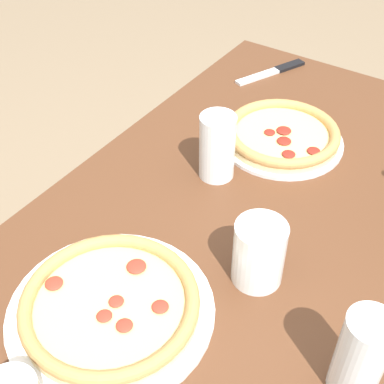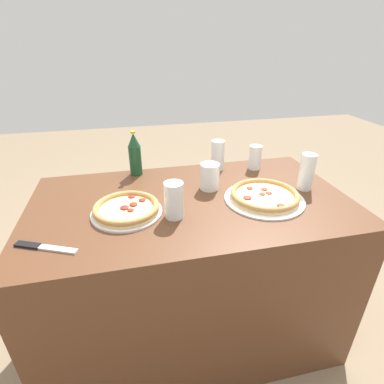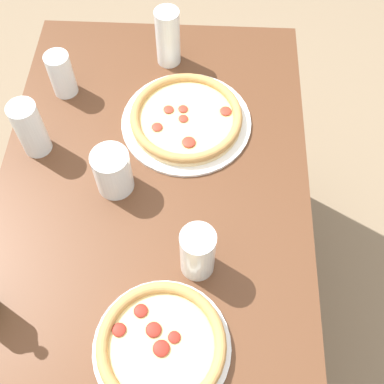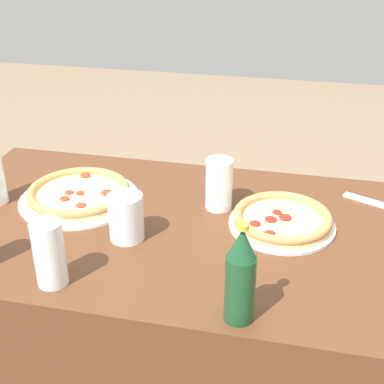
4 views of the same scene
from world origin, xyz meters
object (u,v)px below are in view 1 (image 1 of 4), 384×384
glass_cola (259,255)px  glass_red_wine (217,149)px  knife (274,71)px  pizza_pepperoni (110,305)px  pizza_veggie (282,135)px  glass_iced_tea (360,359)px

glass_cola → glass_red_wine: bearing=45.9°
glass_cola → knife: size_ratio=0.56×
pizza_pepperoni → knife: pizza_pepperoni is taller
knife → pizza_veggie: bearing=-149.6°
pizza_veggie → glass_red_wine: size_ratio=1.94×
pizza_pepperoni → knife: (0.80, 0.14, -0.01)m
pizza_pepperoni → glass_cola: glass_cola is taller
pizza_pepperoni → glass_red_wine: 0.38m
glass_red_wine → knife: size_ratio=0.68×
pizza_pepperoni → glass_iced_tea: size_ratio=2.19×
pizza_veggie → knife: size_ratio=1.31×
glass_iced_tea → glass_cola: bearing=64.2°
pizza_pepperoni → glass_red_wine: glass_red_wine is taller
pizza_pepperoni → glass_iced_tea: (0.09, -0.35, 0.05)m
pizza_veggie → glass_iced_tea: (-0.45, -0.33, 0.05)m
pizza_veggie → glass_red_wine: bearing=160.5°
pizza_veggie → knife: 0.30m
glass_cola → glass_red_wine: size_ratio=0.84×
glass_iced_tea → glass_red_wine: size_ratio=1.07×
pizza_pepperoni → glass_iced_tea: 0.36m
glass_cola → knife: 0.68m
pizza_veggie → pizza_pepperoni: size_ratio=0.82×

